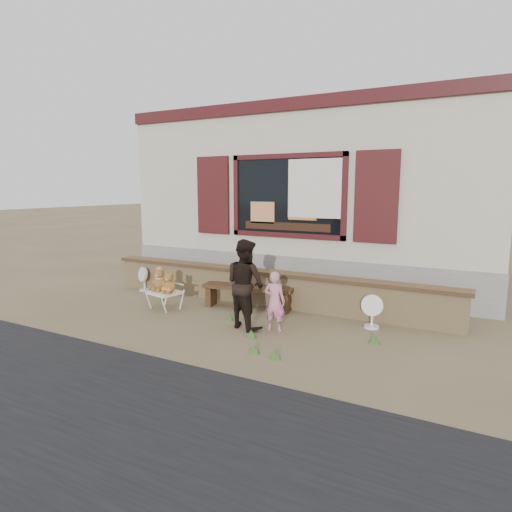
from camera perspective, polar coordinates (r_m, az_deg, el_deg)
The scene contains 12 objects.
ground at distance 7.42m, azimuth -2.20°, elevation -8.30°, with size 80.00×80.00×0.00m, color brown.
shopfront at distance 11.19m, azimuth 9.48°, elevation 7.85°, with size 8.04×5.13×4.00m.
brick_wall at distance 8.18m, azimuth 1.32°, elevation -4.17°, with size 7.10×0.36×0.67m.
bench at distance 7.92m, azimuth -1.08°, elevation -4.81°, with size 1.73×0.65×0.43m.
folding_chair at distance 8.08m, azimuth -12.05°, elevation -4.86°, with size 0.62×0.58×0.33m.
teddy_bear_left at distance 8.13m, azimuth -12.71°, elevation -3.01°, with size 0.31×0.27×0.43m, color brown, non-canonical shape.
teddy_bear_right at distance 7.92m, azimuth -11.48°, elevation -3.46°, with size 0.28×0.24×0.39m, color brown, non-canonical shape.
child at distance 6.68m, azimuth 2.49°, elevation -6.04°, with size 0.35×0.23×0.95m, color pink.
adult at distance 6.78m, azimuth -1.45°, elevation -3.71°, with size 0.69×0.54×1.43m, color black.
fan_left at distance 9.60m, azimuth -14.67°, elevation -2.94°, with size 0.34×0.22×0.53m.
fan_right at distance 7.09m, azimuth 15.24°, elevation -7.11°, with size 0.35×0.23×0.55m.
grass_tufts at distance 6.55m, azimuth 1.01°, elevation -10.09°, with size 4.46×1.73×0.15m.
Camera 1 is at (3.57, -6.11, 2.21)m, focal length 30.00 mm.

